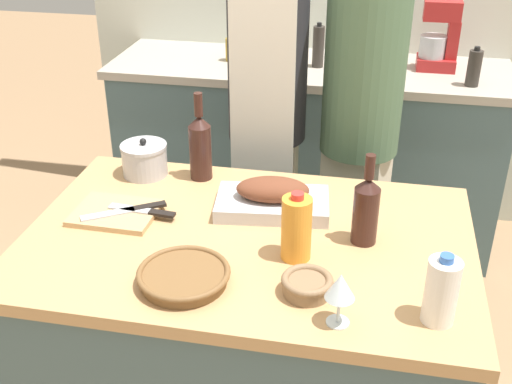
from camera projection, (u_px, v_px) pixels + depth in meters
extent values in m
cube|color=#4C666B|center=(248.00, 351.00, 2.13)|extent=(1.29, 0.85, 0.82)
cube|color=tan|center=(247.00, 242.00, 1.92)|extent=(1.33, 0.88, 0.04)
cube|color=#4C666B|center=(306.00, 155.00, 3.38)|extent=(1.91, 0.58, 0.90)
cube|color=#ADA393|center=(309.00, 69.00, 3.16)|extent=(1.97, 0.60, 0.04)
cube|color=#BCBCC1|center=(272.00, 204.00, 2.04)|extent=(0.38, 0.24, 0.04)
ellipsoid|color=brown|center=(273.00, 189.00, 2.01)|extent=(0.24, 0.15, 0.07)
cylinder|color=brown|center=(184.00, 278.00, 1.70)|extent=(0.23, 0.23, 0.03)
torus|color=brown|center=(184.00, 272.00, 1.69)|extent=(0.25, 0.25, 0.02)
cube|color=tan|center=(116.00, 213.00, 2.02)|extent=(0.26, 0.21, 0.02)
cylinder|color=#B7B7BC|center=(145.00, 161.00, 2.25)|extent=(0.16, 0.16, 0.10)
cylinder|color=#B7B7BC|center=(143.00, 146.00, 2.22)|extent=(0.16, 0.16, 0.01)
sphere|color=black|center=(143.00, 142.00, 2.21)|extent=(0.02, 0.02, 0.02)
cylinder|color=#846647|center=(307.00, 287.00, 1.66)|extent=(0.12, 0.12, 0.04)
torus|color=#846647|center=(307.00, 280.00, 1.65)|extent=(0.14, 0.14, 0.02)
cylinder|color=orange|center=(296.00, 229.00, 1.77)|extent=(0.09, 0.09, 0.19)
cylinder|color=red|center=(298.00, 196.00, 1.72)|extent=(0.04, 0.04, 0.02)
cylinder|color=white|center=(441.00, 292.00, 1.54)|extent=(0.08, 0.08, 0.17)
cylinder|color=#3360B2|center=(447.00, 259.00, 1.49)|extent=(0.03, 0.03, 0.02)
cylinder|color=#381E19|center=(201.00, 152.00, 2.20)|extent=(0.08, 0.08, 0.19)
cone|color=#381E19|center=(199.00, 121.00, 2.15)|extent=(0.08, 0.08, 0.04)
cylinder|color=#381E19|center=(198.00, 105.00, 2.12)|extent=(0.03, 0.03, 0.08)
cylinder|color=#381E19|center=(365.00, 216.00, 1.85)|extent=(0.08, 0.08, 0.17)
cone|color=#381E19|center=(368.00, 184.00, 1.80)|extent=(0.08, 0.08, 0.03)
cylinder|color=#381E19|center=(370.00, 167.00, 1.77)|extent=(0.03, 0.03, 0.07)
cylinder|color=silver|center=(338.00, 322.00, 1.57)|extent=(0.06, 0.06, 0.00)
cylinder|color=silver|center=(339.00, 310.00, 1.55)|extent=(0.01, 0.01, 0.07)
cone|color=silver|center=(340.00, 286.00, 1.51)|extent=(0.07, 0.07, 0.07)
cube|color=#B7B7BC|center=(108.00, 214.00, 1.99)|extent=(0.16, 0.12, 0.01)
cube|color=black|center=(150.00, 206.00, 2.03)|extent=(0.10, 0.08, 0.01)
cube|color=#B7B7BC|center=(130.00, 209.00, 2.01)|extent=(0.14, 0.04, 0.01)
cube|color=black|center=(162.00, 214.00, 1.99)|extent=(0.09, 0.03, 0.01)
cube|color=#B7B7BC|center=(118.00, 198.00, 2.12)|extent=(0.12, 0.04, 0.01)
cube|color=black|center=(145.00, 201.00, 2.10)|extent=(0.07, 0.03, 0.01)
cube|color=#B22323|center=(435.00, 63.00, 3.08)|extent=(0.18, 0.14, 0.06)
cylinder|color=#B7B7BC|center=(433.00, 46.00, 3.04)|extent=(0.13, 0.13, 0.10)
cube|color=#B22323|center=(453.00, 40.00, 3.01)|extent=(0.05, 0.08, 0.17)
cube|color=#B22323|center=(443.00, 11.00, 2.96)|extent=(0.17, 0.08, 0.09)
cylinder|color=#B28E2D|center=(231.00, 50.00, 3.19)|extent=(0.06, 0.06, 0.11)
cylinder|color=black|center=(231.00, 36.00, 3.15)|extent=(0.02, 0.02, 0.02)
cylinder|color=#332D28|center=(474.00, 68.00, 2.84)|extent=(0.06, 0.06, 0.16)
cylinder|color=black|center=(477.00, 49.00, 2.80)|extent=(0.03, 0.03, 0.02)
cylinder|color=#332D28|center=(318.00, 47.00, 3.08)|extent=(0.06, 0.06, 0.20)
cylinder|color=black|center=(319.00, 24.00, 3.03)|extent=(0.02, 0.02, 0.02)
cube|color=beige|center=(266.00, 225.00, 2.81)|extent=(0.25, 0.18, 0.85)
cylinder|color=#28282D|center=(268.00, 50.00, 2.43)|extent=(0.31, 0.31, 0.71)
cube|color=silver|center=(262.00, 114.00, 2.40)|extent=(0.24, 0.03, 0.90)
cube|color=beige|center=(351.00, 235.00, 2.76)|extent=(0.29, 0.24, 0.82)
cylinder|color=#4C6B4C|center=(365.00, 66.00, 2.40)|extent=(0.31, 0.31, 0.68)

